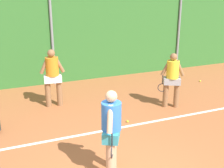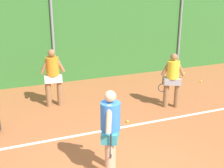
{
  "view_description": "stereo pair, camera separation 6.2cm",
  "coord_description": "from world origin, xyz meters",
  "px_view_note": "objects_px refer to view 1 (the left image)",
  "views": [
    {
      "loc": [
        -2.02,
        -4.58,
        3.92
      ],
      "look_at": [
        0.85,
        2.7,
        1.19
      ],
      "focal_mm": 47.73,
      "sensor_mm": 36.0,
      "label": 1
    },
    {
      "loc": [
        -1.96,
        -4.6,
        3.92
      ],
      "look_at": [
        0.85,
        2.7,
        1.19
      ],
      "focal_mm": 47.73,
      "sensor_mm": 36.0,
      "label": 2
    }
  ],
  "objects_px": {
    "player_midcourt": "(172,77)",
    "tennis_ball_5": "(200,81)",
    "tennis_ball_1": "(183,73)",
    "tennis_ball_4": "(128,121)",
    "player_foreground_near": "(111,129)",
    "player_backcourt_far": "(53,75)",
    "tennis_ball_2": "(168,75)"
  },
  "relations": [
    {
      "from": "tennis_ball_1",
      "to": "tennis_ball_5",
      "type": "relative_size",
      "value": 1.0
    },
    {
      "from": "tennis_ball_1",
      "to": "tennis_ball_4",
      "type": "bearing_deg",
      "value": -140.67
    },
    {
      "from": "player_backcourt_far",
      "to": "tennis_ball_2",
      "type": "xyz_separation_m",
      "value": [
        5.21,
        1.45,
        -1.03
      ]
    },
    {
      "from": "player_foreground_near",
      "to": "tennis_ball_2",
      "type": "bearing_deg",
      "value": 167.24
    },
    {
      "from": "tennis_ball_1",
      "to": "tennis_ball_5",
      "type": "height_order",
      "value": "same"
    },
    {
      "from": "tennis_ball_1",
      "to": "player_foreground_near",
      "type": "bearing_deg",
      "value": -135.15
    },
    {
      "from": "tennis_ball_2",
      "to": "tennis_ball_4",
      "type": "bearing_deg",
      "value": -135.13
    },
    {
      "from": "player_midcourt",
      "to": "tennis_ball_1",
      "type": "xyz_separation_m",
      "value": [
        2.53,
        2.99,
        -0.97
      ]
    },
    {
      "from": "tennis_ball_5",
      "to": "player_backcourt_far",
      "type": "bearing_deg",
      "value": -177.59
    },
    {
      "from": "player_midcourt",
      "to": "player_backcourt_far",
      "type": "relative_size",
      "value": 0.95
    },
    {
      "from": "player_backcourt_far",
      "to": "tennis_ball_4",
      "type": "xyz_separation_m",
      "value": [
        1.74,
        -2.01,
        -1.03
      ]
    },
    {
      "from": "tennis_ball_1",
      "to": "tennis_ball_2",
      "type": "xyz_separation_m",
      "value": [
        -0.83,
        -0.07,
        0.0
      ]
    },
    {
      "from": "player_foreground_near",
      "to": "tennis_ball_5",
      "type": "distance_m",
      "value": 7.15
    },
    {
      "from": "player_backcourt_far",
      "to": "tennis_ball_2",
      "type": "relative_size",
      "value": 28.74
    },
    {
      "from": "player_midcourt",
      "to": "player_backcourt_far",
      "type": "height_order",
      "value": "player_backcourt_far"
    },
    {
      "from": "tennis_ball_4",
      "to": "player_backcourt_far",
      "type": "bearing_deg",
      "value": 130.86
    },
    {
      "from": "player_midcourt",
      "to": "tennis_ball_5",
      "type": "relative_size",
      "value": 27.19
    },
    {
      "from": "tennis_ball_1",
      "to": "tennis_ball_5",
      "type": "bearing_deg",
      "value": -91.08
    },
    {
      "from": "tennis_ball_1",
      "to": "tennis_ball_4",
      "type": "height_order",
      "value": "same"
    },
    {
      "from": "tennis_ball_2",
      "to": "tennis_ball_4",
      "type": "height_order",
      "value": "same"
    },
    {
      "from": "player_foreground_near",
      "to": "tennis_ball_5",
      "type": "bearing_deg",
      "value": 155.89
    },
    {
      "from": "tennis_ball_1",
      "to": "tennis_ball_4",
      "type": "distance_m",
      "value": 5.56
    },
    {
      "from": "tennis_ball_5",
      "to": "tennis_ball_1",
      "type": "bearing_deg",
      "value": 88.92
    },
    {
      "from": "player_foreground_near",
      "to": "player_midcourt",
      "type": "distance_m",
      "value": 4.04
    },
    {
      "from": "player_midcourt",
      "to": "tennis_ball_5",
      "type": "bearing_deg",
      "value": -119.5
    },
    {
      "from": "player_midcourt",
      "to": "player_backcourt_far",
      "type": "distance_m",
      "value": 3.81
    },
    {
      "from": "player_foreground_near",
      "to": "tennis_ball_2",
      "type": "xyz_separation_m",
      "value": [
        4.79,
        5.52,
        -1.02
      ]
    },
    {
      "from": "player_foreground_near",
      "to": "tennis_ball_2",
      "type": "height_order",
      "value": "player_foreground_near"
    },
    {
      "from": "player_foreground_near",
      "to": "tennis_ball_4",
      "type": "xyz_separation_m",
      "value": [
        1.32,
        2.07,
        -1.02
      ]
    },
    {
      "from": "player_midcourt",
      "to": "tennis_ball_4",
      "type": "distance_m",
      "value": 2.09
    },
    {
      "from": "player_backcourt_far",
      "to": "tennis_ball_4",
      "type": "distance_m",
      "value": 2.85
    },
    {
      "from": "player_backcourt_far",
      "to": "player_midcourt",
      "type": "bearing_deg",
      "value": 164.34
    }
  ]
}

